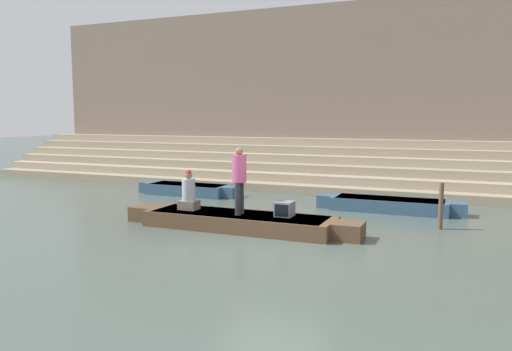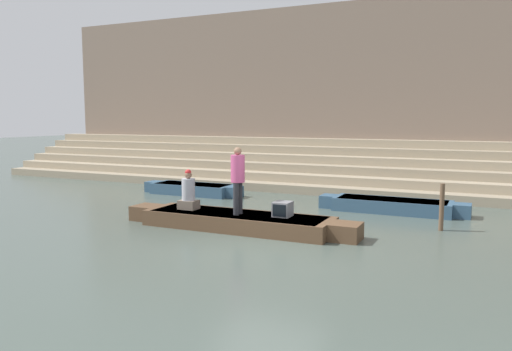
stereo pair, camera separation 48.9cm
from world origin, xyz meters
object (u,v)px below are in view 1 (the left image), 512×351
Objects in this scene: moored_boat_shore at (389,204)px; moored_boat_distant at (188,189)px; mooring_post at (441,206)px; tv_set at (284,209)px; rowboat_main at (239,221)px; person_standing at (239,176)px; person_rowing at (189,194)px.

moored_boat_distant is at bearing 171.22° from moored_boat_shore.
tv_set is at bearing -152.27° from mooring_post.
rowboat_main is at bearing -133.96° from moored_boat_shore.
moored_boat_distant is 9.68m from mooring_post.
moored_boat_shore is (3.36, 4.19, -0.00)m from rowboat_main.
moored_boat_distant is at bearing 134.84° from tv_set.
person_standing is 0.39× the size of moored_boat_shore.
tv_set is 4.58m from moored_boat_shore.
tv_set is at bearing 4.11° from rowboat_main.
moored_boat_distant is (-7.69, 0.47, -0.00)m from moored_boat_shore.
person_rowing is at bearing -162.17° from mooring_post.
person_rowing reaches higher than rowboat_main.
person_rowing is at bearing 177.41° from rowboat_main.
tv_set reaches higher than rowboat_main.
rowboat_main is 5.94× the size of person_rowing.
rowboat_main reaches higher than moored_boat_distant.
person_rowing is (-1.54, 0.01, 0.64)m from rowboat_main.
tv_set is 4.22m from mooring_post.
moored_boat_shore and moored_boat_distant have the same top height.
person_standing is (0.07, -0.09, 1.22)m from rowboat_main.
mooring_post is at bearing 21.55° from tv_set.
person_rowing is 6.86m from mooring_post.
person_rowing is at bearing -65.52° from moored_boat_distant.
tv_set reaches higher than moored_boat_distant.
person_standing is at bearing -3.55° from person_rowing.
tv_set is 0.10× the size of moored_boat_shore.
person_standing is 1.47m from tv_set.
person_rowing is 5.47m from moored_boat_distant.
tv_set is 0.38× the size of mooring_post.
tv_set is (1.26, 0.14, 0.39)m from rowboat_main.
mooring_post is (6.53, 2.10, -0.24)m from person_rowing.
rowboat_main is 5.43m from mooring_post.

